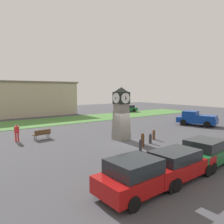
{
  "coord_description": "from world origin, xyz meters",
  "views": [
    {
      "loc": [
        -12.54,
        -14.63,
        4.69
      ],
      "look_at": [
        0.03,
        2.41,
        2.47
      ],
      "focal_mm": 35.0,
      "sensor_mm": 36.0,
      "label": 1
    }
  ],
  "objects_px": {
    "car_near_tower": "(178,164)",
    "car_by_building": "(206,152)",
    "clock_tower": "(121,114)",
    "bollard_far_row": "(143,140)",
    "bollard_end_row": "(140,145)",
    "bollard_near_tower": "(154,134)",
    "pickup_truck": "(197,118)",
    "bench": "(42,133)",
    "pedestrian_crossing_lot": "(17,132)",
    "bollard_mid_row": "(150,138)",
    "car_navy_sedan": "(137,176)",
    "car_silver_hatch": "(127,108)"
  },
  "relations": [
    {
      "from": "bollard_near_tower",
      "to": "bench",
      "type": "distance_m",
      "value": 10.54
    },
    {
      "from": "bench",
      "to": "car_by_building",
      "type": "bearing_deg",
      "value": -65.92
    },
    {
      "from": "bollard_far_row",
      "to": "pedestrian_crossing_lot",
      "type": "relative_size",
      "value": 0.69
    },
    {
      "from": "bollard_near_tower",
      "to": "bollard_end_row",
      "type": "bearing_deg",
      "value": -150.81
    },
    {
      "from": "bollard_end_row",
      "to": "bollard_near_tower",
      "type": "bearing_deg",
      "value": 29.19
    },
    {
      "from": "bollard_mid_row",
      "to": "car_silver_hatch",
      "type": "height_order",
      "value": "car_silver_hatch"
    },
    {
      "from": "clock_tower",
      "to": "bollard_far_row",
      "type": "distance_m",
      "value": 3.54
    },
    {
      "from": "car_near_tower",
      "to": "car_by_building",
      "type": "bearing_deg",
      "value": 5.11
    },
    {
      "from": "car_by_building",
      "to": "pickup_truck",
      "type": "height_order",
      "value": "pickup_truck"
    },
    {
      "from": "car_near_tower",
      "to": "bollard_mid_row",
      "type": "bearing_deg",
      "value": 54.51
    },
    {
      "from": "bench",
      "to": "pedestrian_crossing_lot",
      "type": "relative_size",
      "value": 1.03
    },
    {
      "from": "car_by_building",
      "to": "car_silver_hatch",
      "type": "bearing_deg",
      "value": 58.49
    },
    {
      "from": "car_near_tower",
      "to": "pedestrian_crossing_lot",
      "type": "height_order",
      "value": "pedestrian_crossing_lot"
    },
    {
      "from": "car_silver_hatch",
      "to": "pickup_truck",
      "type": "distance_m",
      "value": 18.84
    },
    {
      "from": "bollard_mid_row",
      "to": "car_navy_sedan",
      "type": "xyz_separation_m",
      "value": [
        -7.26,
        -6.11,
        0.4
      ]
    },
    {
      "from": "bollard_end_row",
      "to": "clock_tower",
      "type": "bearing_deg",
      "value": 72.1
    },
    {
      "from": "clock_tower",
      "to": "car_silver_hatch",
      "type": "distance_m",
      "value": 25.2
    },
    {
      "from": "clock_tower",
      "to": "bollard_mid_row",
      "type": "bearing_deg",
      "value": -67.51
    },
    {
      "from": "clock_tower",
      "to": "car_by_building",
      "type": "bearing_deg",
      "value": -90.39
    },
    {
      "from": "bollard_end_row",
      "to": "pickup_truck",
      "type": "height_order",
      "value": "pickup_truck"
    },
    {
      "from": "car_navy_sedan",
      "to": "pedestrian_crossing_lot",
      "type": "xyz_separation_m",
      "value": [
        -1.91,
        13.65,
        0.08
      ]
    },
    {
      "from": "bollard_mid_row",
      "to": "car_by_building",
      "type": "xyz_separation_m",
      "value": [
        -1.16,
        -5.82,
        0.38
      ]
    },
    {
      "from": "car_by_building",
      "to": "pickup_truck",
      "type": "xyz_separation_m",
      "value": [
        12.94,
        8.85,
        0.11
      ]
    },
    {
      "from": "bollard_near_tower",
      "to": "pickup_truck",
      "type": "height_order",
      "value": "pickup_truck"
    },
    {
      "from": "bollard_mid_row",
      "to": "car_by_building",
      "type": "distance_m",
      "value": 5.94
    },
    {
      "from": "bench",
      "to": "bollard_far_row",
      "type": "bearing_deg",
      "value": -53.09
    },
    {
      "from": "car_by_building",
      "to": "bench",
      "type": "distance_m",
      "value": 14.33
    },
    {
      "from": "bench",
      "to": "clock_tower",
      "type": "bearing_deg",
      "value": -37.88
    },
    {
      "from": "bollard_near_tower",
      "to": "car_by_building",
      "type": "bearing_deg",
      "value": -110.67
    },
    {
      "from": "car_by_building",
      "to": "pickup_truck",
      "type": "distance_m",
      "value": 15.67
    },
    {
      "from": "clock_tower",
      "to": "pedestrian_crossing_lot",
      "type": "bearing_deg",
      "value": 148.87
    },
    {
      "from": "pedestrian_crossing_lot",
      "to": "bollard_mid_row",
      "type": "bearing_deg",
      "value": -39.42
    },
    {
      "from": "bollard_mid_row",
      "to": "car_by_building",
      "type": "bearing_deg",
      "value": -101.3
    },
    {
      "from": "clock_tower",
      "to": "bollard_end_row",
      "type": "relative_size",
      "value": 5.27
    },
    {
      "from": "car_navy_sedan",
      "to": "car_near_tower",
      "type": "xyz_separation_m",
      "value": [
        2.91,
        0.01,
        -0.04
      ]
    },
    {
      "from": "bollard_mid_row",
      "to": "car_near_tower",
      "type": "distance_m",
      "value": 7.5
    },
    {
      "from": "car_silver_hatch",
      "to": "bench",
      "type": "bearing_deg",
      "value": -147.8
    },
    {
      "from": "clock_tower",
      "to": "bollard_near_tower",
      "type": "xyz_separation_m",
      "value": [
        2.46,
        -1.82,
        -1.91
      ]
    },
    {
      "from": "bollard_near_tower",
      "to": "pedestrian_crossing_lot",
      "type": "relative_size",
      "value": 0.58
    },
    {
      "from": "pedestrian_crossing_lot",
      "to": "car_navy_sedan",
      "type": "bearing_deg",
      "value": -82.02
    },
    {
      "from": "car_near_tower",
      "to": "bollard_near_tower",
      "type": "bearing_deg",
      "value": 50.63
    },
    {
      "from": "bollard_far_row",
      "to": "car_near_tower",
      "type": "distance_m",
      "value": 6.51
    },
    {
      "from": "pickup_truck",
      "to": "pedestrian_crossing_lot",
      "type": "bearing_deg",
      "value": 167.85
    },
    {
      "from": "car_navy_sedan",
      "to": "car_by_building",
      "type": "distance_m",
      "value": 6.11
    },
    {
      "from": "car_near_tower",
      "to": "pedestrian_crossing_lot",
      "type": "distance_m",
      "value": 14.47
    },
    {
      "from": "car_near_tower",
      "to": "bench",
      "type": "bearing_deg",
      "value": 101.24
    },
    {
      "from": "bollard_end_row",
      "to": "car_silver_hatch",
      "type": "relative_size",
      "value": 0.2
    },
    {
      "from": "car_near_tower",
      "to": "pickup_truck",
      "type": "xyz_separation_m",
      "value": [
        16.12,
        9.13,
        0.14
      ]
    },
    {
      "from": "car_by_building",
      "to": "car_silver_hatch",
      "type": "height_order",
      "value": "car_by_building"
    },
    {
      "from": "bollard_end_row",
      "to": "bench",
      "type": "distance_m",
      "value": 9.68
    }
  ]
}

